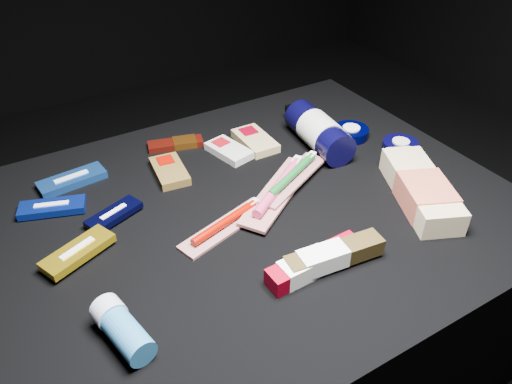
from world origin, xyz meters
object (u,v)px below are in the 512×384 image
lotion_bottle (319,132)px  toothpaste_carton_red (311,264)px  deodorant_stick (122,329)px  bodywash_bottle (421,190)px

lotion_bottle → toothpaste_carton_red: (-0.24, -0.31, -0.02)m
lotion_bottle → deodorant_stick: size_ratio=2.08×
lotion_bottle → bodywash_bottle: lotion_bottle is taller
lotion_bottle → deodorant_stick: lotion_bottle is taller
lotion_bottle → bodywash_bottle: bearing=-73.1°
lotion_bottle → bodywash_bottle: 0.27m
bodywash_bottle → deodorant_stick: size_ratio=2.15×
lotion_bottle → deodorant_stick: bearing=-146.3°
deodorant_stick → toothpaste_carton_red: (0.30, -0.03, -0.01)m
lotion_bottle → deodorant_stick: (-0.55, -0.28, -0.02)m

